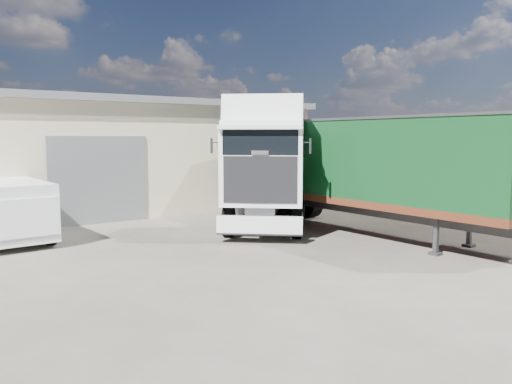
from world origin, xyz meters
TOP-DOWN VIEW (x-y plane):
  - ground at (0.00, 0.00)m, footprint 120.00×120.00m
  - brick_boundary_wall at (11.50, 6.00)m, footprint 0.35×26.00m
  - tractor_unit at (2.81, 4.90)m, footprint 6.85×7.45m
  - box_trailer at (5.45, 2.92)m, footprint 3.56×12.85m
  - panel_van at (-5.64, 8.14)m, footprint 2.47×5.22m

SIDE VIEW (x-z plane):
  - ground at x=0.00m, z-range 0.00..0.00m
  - panel_van at x=-5.64m, z-range 0.03..2.10m
  - brick_boundary_wall at x=11.50m, z-range 0.00..2.50m
  - tractor_unit at x=2.81m, z-range -0.40..4.62m
  - box_trailer at x=5.45m, z-range 0.46..4.68m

